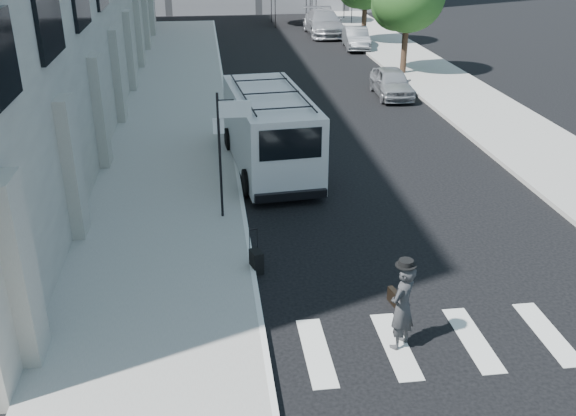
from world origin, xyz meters
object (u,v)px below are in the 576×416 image
object	(u,v)px
briefcase	(394,297)
parked_car_c	(324,23)
suitcase	(256,261)
parked_car_a	(392,82)
businessman	(402,307)
cargo_van	(269,130)
parked_car_b	(356,38)

from	to	relation	value
briefcase	parked_car_c	world-z (taller)	parked_car_c
suitcase	parked_car_a	world-z (taller)	parked_car_a
parked_car_c	businessman	bearing A→B (deg)	-97.68
suitcase	cargo_van	xyz separation A→B (m)	(1.02, 6.96, 1.04)
suitcase	parked_car_c	world-z (taller)	parked_car_c
briefcase	parked_car_b	world-z (taller)	parked_car_b
cargo_van	parked_car_a	world-z (taller)	cargo_van
briefcase	parked_car_b	bearing A→B (deg)	68.11
parked_car_a	suitcase	bearing A→B (deg)	-113.47
suitcase	businessman	bearing A→B (deg)	-68.03
businessman	suitcase	size ratio (longest dim) A/B	1.69
parked_car_b	businessman	bearing A→B (deg)	-95.99
businessman	parked_car_a	bearing A→B (deg)	-148.92
briefcase	cargo_van	bearing A→B (deg)	91.35
suitcase	parked_car_b	distance (m)	28.79
suitcase	briefcase	bearing A→B (deg)	-48.17
parked_car_c	suitcase	bearing A→B (deg)	-102.78
cargo_van	businessman	bearing A→B (deg)	-86.44
parked_car_a	parked_car_c	xyz separation A→B (m)	(-0.11, 17.17, 0.19)
briefcase	cargo_van	world-z (taller)	cargo_van
briefcase	suitcase	world-z (taller)	suitcase
businessman	parked_car_c	xyz separation A→B (m)	(5.00, 35.98, -0.05)
businessman	suitcase	bearing A→B (deg)	-95.44
businessman	suitcase	xyz separation A→B (m)	(-2.57, 3.25, -0.62)
briefcase	parked_car_c	size ratio (longest dim) A/B	0.07
briefcase	parked_car_b	xyz separation A→B (m)	(5.83, 29.23, 0.50)
businessman	cargo_van	bearing A→B (deg)	-125.11
businessman	parked_car_b	size ratio (longest dim) A/B	0.45
businessman	parked_car_c	bearing A→B (deg)	-141.62
cargo_van	parked_car_a	distance (m)	10.89
businessman	parked_car_a	distance (m)	19.49
parked_car_b	parked_car_c	bearing A→B (deg)	107.45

